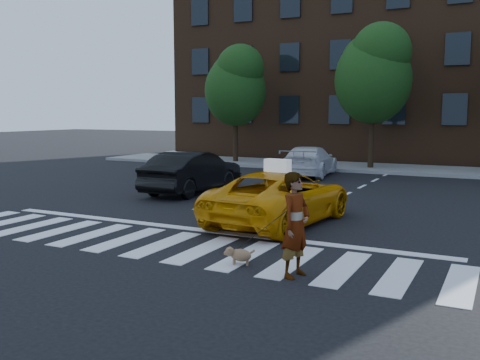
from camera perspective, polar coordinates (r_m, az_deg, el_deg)
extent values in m
plane|color=black|center=(11.79, -8.24, -6.82)|extent=(120.00, 120.00, 0.00)
cube|color=silver|center=(11.79, -8.24, -6.80)|extent=(13.00, 2.40, 0.01)
cube|color=silver|center=(13.09, -4.20, -5.33)|extent=(12.00, 0.30, 0.01)
cube|color=slate|center=(27.78, 12.95, 1.32)|extent=(30.00, 4.00, 0.15)
cube|color=#4D2F1B|center=(35.11, 16.26, 12.10)|extent=(26.00, 10.00, 12.00)
cylinder|color=black|center=(29.67, -0.48, 4.87)|extent=(0.28, 0.28, 3.25)
ellipsoid|color=black|center=(29.67, -0.48, 9.52)|extent=(3.38, 3.38, 3.89)
sphere|color=black|center=(29.38, 0.04, 11.83)|extent=(2.60, 2.60, 2.60)
sphere|color=black|center=(30.10, -0.87, 11.09)|extent=(2.34, 2.34, 2.34)
cylinder|color=black|center=(27.06, 13.83, 4.75)|extent=(0.28, 0.28, 3.55)
ellipsoid|color=black|center=(27.08, 14.00, 10.31)|extent=(3.69, 3.69, 4.25)
sphere|color=black|center=(26.90, 14.84, 13.04)|extent=(2.84, 2.84, 2.84)
sphere|color=black|center=(27.47, 13.45, 12.21)|extent=(2.56, 2.56, 2.56)
imported|color=orange|center=(13.79, 4.32, -1.84)|extent=(2.73, 5.08, 1.36)
imported|color=black|center=(19.07, -5.07, 0.86)|extent=(1.65, 4.52, 1.48)
imported|color=silver|center=(24.22, 7.43, 2.01)|extent=(2.40, 4.80, 1.34)
imported|color=#999999|center=(9.30, 5.96, -4.78)|extent=(0.57, 0.75, 1.84)
ellipsoid|color=brown|center=(10.12, 0.08, -8.01)|extent=(0.48, 0.37, 0.24)
sphere|color=brown|center=(10.12, -1.10, -7.65)|extent=(0.23, 0.23, 0.18)
sphere|color=brown|center=(10.13, -1.51, -7.81)|extent=(0.11, 0.11, 0.08)
cylinder|color=brown|center=(10.09, 1.27, -7.69)|extent=(0.13, 0.08, 0.10)
sphere|color=brown|center=(10.16, -1.07, -7.28)|extent=(0.08, 0.08, 0.06)
sphere|color=brown|center=(10.05, -1.13, -7.44)|extent=(0.08, 0.08, 0.06)
cylinder|color=brown|center=(10.11, -0.65, -8.79)|extent=(0.06, 0.06, 0.11)
cylinder|color=brown|center=(10.21, -0.60, -8.63)|extent=(0.06, 0.06, 0.11)
cylinder|color=brown|center=(10.10, 0.78, -8.82)|extent=(0.06, 0.06, 0.11)
cylinder|color=brown|center=(10.20, 0.81, -8.65)|extent=(0.06, 0.06, 0.11)
cube|color=white|center=(13.50, 4.03, 1.56)|extent=(0.67, 0.34, 0.32)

